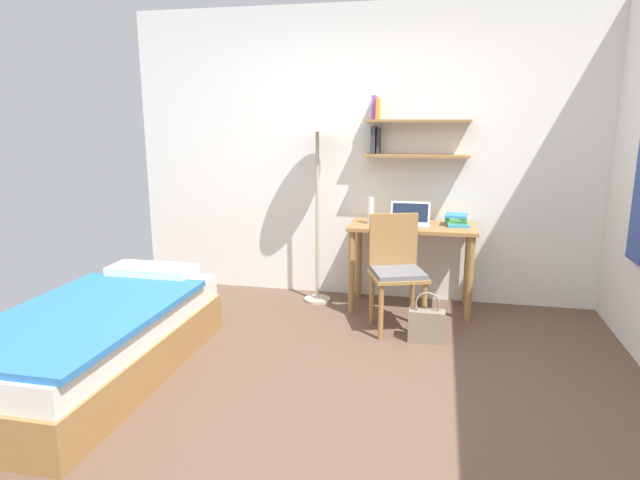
# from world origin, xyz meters

# --- Properties ---
(ground_plane) EXTENTS (5.28, 5.28, 0.00)m
(ground_plane) POSITION_xyz_m (0.00, 0.00, 0.00)
(ground_plane) COLOR brown
(wall_back) EXTENTS (4.40, 0.27, 2.60)m
(wall_back) POSITION_xyz_m (0.01, 2.02, 1.30)
(wall_back) COLOR white
(wall_back) RESTS_ON ground_plane
(bed) EXTENTS (0.93, 1.93, 0.54)m
(bed) POSITION_xyz_m (-1.48, -0.03, 0.24)
(bed) COLOR #9E703D
(bed) RESTS_ON ground_plane
(desk) EXTENTS (1.06, 0.52, 0.75)m
(desk) POSITION_xyz_m (0.41, 1.70, 0.60)
(desk) COLOR #9E703D
(desk) RESTS_ON ground_plane
(desk_chair) EXTENTS (0.51, 0.50, 0.90)m
(desk_chair) POSITION_xyz_m (0.32, 1.21, 0.50)
(desk_chair) COLOR #9E703D
(desk_chair) RESTS_ON ground_plane
(standing_lamp) EXTENTS (0.39, 0.39, 1.75)m
(standing_lamp) POSITION_xyz_m (-0.42, 1.72, 1.54)
(standing_lamp) COLOR #B2A893
(standing_lamp) RESTS_ON ground_plane
(laptop) EXTENTS (0.34, 0.21, 0.19)m
(laptop) POSITION_xyz_m (0.39, 1.72, 0.79)
(laptop) COLOR #B7BABF
(laptop) RESTS_ON desk
(water_bottle) EXTENTS (0.06, 0.06, 0.23)m
(water_bottle) POSITION_xyz_m (0.06, 1.68, 0.86)
(water_bottle) COLOR silver
(water_bottle) RESTS_ON desk
(book_stack) EXTENTS (0.21, 0.24, 0.09)m
(book_stack) POSITION_xyz_m (0.78, 1.76, 0.79)
(book_stack) COLOR #3384C6
(book_stack) RESTS_ON desk
(handbag) EXTENTS (0.27, 0.12, 0.38)m
(handbag) POSITION_xyz_m (0.58, 0.99, 0.13)
(handbag) COLOR gray
(handbag) RESTS_ON ground_plane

